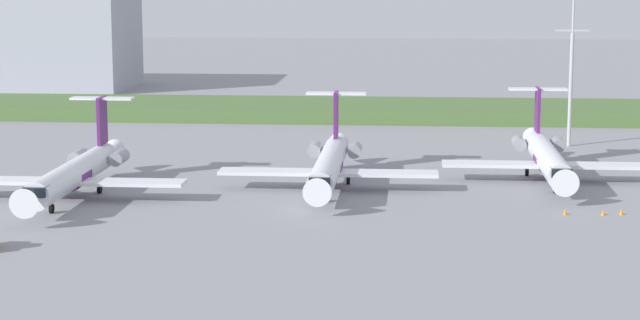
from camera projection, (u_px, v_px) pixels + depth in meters
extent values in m
plane|color=gray|center=(332.00, 161.00, 137.48)|extent=(500.00, 500.00, 0.00)
cube|color=#4C6B38|center=(351.00, 110.00, 178.39)|extent=(320.00, 20.00, 2.12)
cylinder|color=silver|center=(74.00, 174.00, 114.59)|extent=(2.70, 24.00, 2.70)
cone|color=silver|center=(29.00, 200.00, 101.32)|extent=(2.70, 3.00, 2.70)
cone|color=silver|center=(110.00, 152.00, 128.36)|extent=(2.30, 4.00, 2.29)
cube|color=black|center=(36.00, 191.00, 103.11)|extent=(2.02, 1.80, 0.90)
cylinder|color=#591E66|center=(74.00, 175.00, 114.61)|extent=(2.76, 3.60, 2.76)
cube|color=silver|center=(13.00, 181.00, 114.17)|extent=(11.00, 3.20, 0.36)
cube|color=silver|center=(130.00, 182.00, 113.24)|extent=(11.00, 3.20, 0.36)
cube|color=#591E66|center=(102.00, 121.00, 124.76)|extent=(0.36, 3.20, 5.20)
cube|color=silver|center=(102.00, 98.00, 124.66)|extent=(6.80, 1.80, 0.24)
cylinder|color=gray|center=(78.00, 157.00, 123.78)|extent=(1.50, 3.40, 1.50)
cylinder|color=gray|center=(119.00, 157.00, 123.43)|extent=(1.50, 3.40, 1.50)
cylinder|color=gray|center=(51.00, 203.00, 107.51)|extent=(0.20, 0.20, 0.65)
cylinder|color=black|center=(52.00, 209.00, 107.60)|extent=(0.30, 0.90, 0.90)
cylinder|color=black|center=(63.00, 189.00, 117.43)|extent=(0.35, 0.90, 0.90)
cylinder|color=black|center=(100.00, 189.00, 117.13)|extent=(0.35, 0.90, 0.90)
cylinder|color=silver|center=(329.00, 165.00, 119.65)|extent=(2.70, 24.00, 2.70)
cone|color=silver|center=(318.00, 190.00, 106.37)|extent=(2.70, 3.00, 2.70)
cone|color=silver|center=(338.00, 145.00, 133.42)|extent=(2.29, 4.00, 2.29)
cube|color=black|center=(320.00, 181.00, 108.17)|extent=(2.03, 1.80, 0.90)
cylinder|color=#591E66|center=(329.00, 167.00, 119.67)|extent=(2.76, 3.60, 2.76)
cube|color=silver|center=(272.00, 172.00, 119.23)|extent=(11.00, 3.20, 0.36)
cube|color=silver|center=(385.00, 173.00, 118.30)|extent=(11.00, 3.20, 0.36)
cube|color=#591E66|center=(336.00, 115.00, 129.82)|extent=(0.36, 3.20, 5.20)
cube|color=silver|center=(336.00, 93.00, 129.72)|extent=(6.80, 1.80, 0.24)
cylinder|color=gray|center=(315.00, 149.00, 128.84)|extent=(1.50, 3.40, 1.50)
cylinder|color=gray|center=(355.00, 150.00, 128.48)|extent=(1.50, 3.40, 1.50)
cylinder|color=gray|center=(323.00, 192.00, 112.57)|extent=(0.20, 0.20, 0.65)
cylinder|color=black|center=(323.00, 198.00, 112.66)|extent=(0.30, 0.90, 0.90)
cylinder|color=black|center=(313.00, 180.00, 122.49)|extent=(0.35, 0.90, 0.90)
cylinder|color=black|center=(348.00, 180.00, 122.19)|extent=(0.35, 0.90, 0.90)
cylinder|color=silver|center=(547.00, 158.00, 124.29)|extent=(2.70, 24.00, 2.70)
cone|color=silver|center=(563.00, 180.00, 111.02)|extent=(2.70, 3.00, 2.70)
cone|color=silver|center=(534.00, 139.00, 138.06)|extent=(2.30, 4.00, 2.29)
cube|color=black|center=(561.00, 172.00, 112.81)|extent=(2.02, 1.80, 0.90)
cylinder|color=#591E66|center=(547.00, 159.00, 124.31)|extent=(2.76, 3.60, 2.76)
cube|color=silver|center=(493.00, 164.00, 123.87)|extent=(11.00, 3.20, 0.36)
cube|color=silver|center=(604.00, 166.00, 122.94)|extent=(11.00, 3.20, 0.36)
cube|color=#591E66|center=(538.00, 110.00, 134.46)|extent=(0.36, 3.20, 5.20)
cube|color=silver|center=(538.00, 89.00, 134.36)|extent=(6.80, 1.80, 0.24)
cylinder|color=gray|center=(519.00, 143.00, 133.48)|extent=(1.50, 3.40, 1.50)
cylinder|color=gray|center=(558.00, 144.00, 133.13)|extent=(1.50, 3.40, 1.50)
cylinder|color=gray|center=(555.00, 184.00, 117.21)|extent=(0.20, 0.20, 0.65)
cylinder|color=black|center=(555.00, 189.00, 117.30)|extent=(0.30, 0.90, 0.90)
cylinder|color=black|center=(527.00, 172.00, 127.13)|extent=(0.35, 0.90, 0.90)
cylinder|color=black|center=(562.00, 172.00, 126.83)|extent=(0.35, 0.90, 0.90)
cylinder|color=#B2B2B7|center=(571.00, 90.00, 147.70)|extent=(0.50, 0.50, 14.58)
cylinder|color=#B2B2B7|center=(574.00, 3.00, 145.86)|extent=(0.28, 0.28, 7.85)
cube|color=#B2B2B7|center=(573.00, 31.00, 146.44)|extent=(4.40, 0.20, 0.20)
cone|color=orange|center=(565.00, 212.00, 106.98)|extent=(0.44, 0.44, 0.55)
cone|color=orange|center=(603.00, 212.00, 106.74)|extent=(0.44, 0.44, 0.55)
cone|color=orange|center=(622.00, 212.00, 106.93)|extent=(0.44, 0.44, 0.55)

